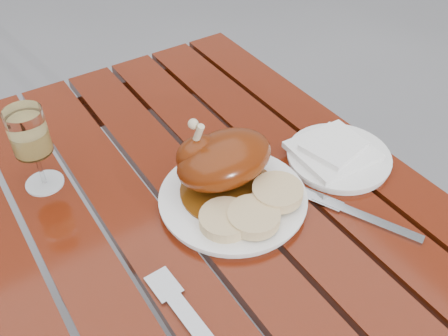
{
  "coord_description": "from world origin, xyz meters",
  "views": [
    {
      "loc": [
        -0.32,
        -0.51,
        1.41
      ],
      "look_at": [
        0.07,
        0.08,
        0.78
      ],
      "focal_mm": 40.0,
      "sensor_mm": 36.0,
      "label": 1
    }
  ],
  "objects_px": {
    "wine_glass": "(34,150)",
    "side_plate": "(339,157)",
    "dinner_plate": "(233,199)",
    "ashtray": "(236,147)",
    "table": "(218,332)"
  },
  "relations": [
    {
      "from": "wine_glass",
      "to": "dinner_plate",
      "type": "bearing_deg",
      "value": -41.16
    },
    {
      "from": "dinner_plate",
      "to": "wine_glass",
      "type": "xyz_separation_m",
      "value": [
        -0.27,
        0.24,
        0.08
      ]
    },
    {
      "from": "wine_glass",
      "to": "ashtray",
      "type": "xyz_separation_m",
      "value": [
        0.36,
        -0.12,
        -0.07
      ]
    },
    {
      "from": "table",
      "to": "side_plate",
      "type": "xyz_separation_m",
      "value": [
        0.29,
        0.0,
        0.38
      ]
    },
    {
      "from": "ashtray",
      "to": "side_plate",
      "type": "bearing_deg",
      "value": -41.68
    },
    {
      "from": "dinner_plate",
      "to": "side_plate",
      "type": "xyz_separation_m",
      "value": [
        0.24,
        -0.02,
        -0.0
      ]
    },
    {
      "from": "ashtray",
      "to": "wine_glass",
      "type": "bearing_deg",
      "value": 161.6
    },
    {
      "from": "table",
      "to": "dinner_plate",
      "type": "distance_m",
      "value": 0.39
    },
    {
      "from": "dinner_plate",
      "to": "ashtray",
      "type": "xyz_separation_m",
      "value": [
        0.09,
        0.12,
        0.0
      ]
    },
    {
      "from": "wine_glass",
      "to": "side_plate",
      "type": "bearing_deg",
      "value": -26.58
    },
    {
      "from": "wine_glass",
      "to": "side_plate",
      "type": "distance_m",
      "value": 0.58
    },
    {
      "from": "table",
      "to": "ashtray",
      "type": "bearing_deg",
      "value": 45.36
    },
    {
      "from": "table",
      "to": "ashtray",
      "type": "height_order",
      "value": "ashtray"
    },
    {
      "from": "dinner_plate",
      "to": "wine_glass",
      "type": "distance_m",
      "value": 0.37
    },
    {
      "from": "table",
      "to": "dinner_plate",
      "type": "height_order",
      "value": "dinner_plate"
    }
  ]
}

